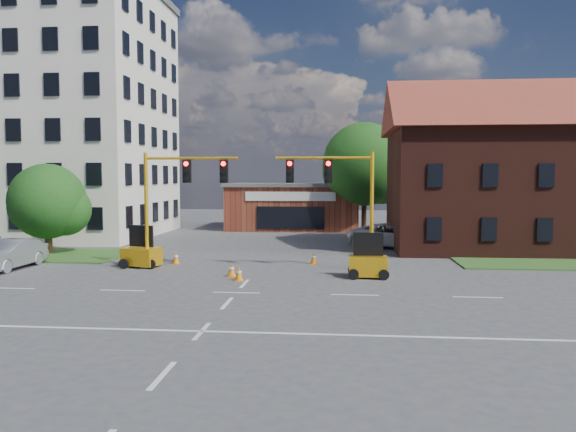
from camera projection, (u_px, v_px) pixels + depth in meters
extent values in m
plane|color=#404043|center=(236.00, 293.00, 23.82)|extent=(120.00, 120.00, 0.00)
cube|color=silver|center=(48.00, 116.00, 46.82)|extent=(18.00, 15.00, 20.00)
cube|color=maroon|center=(294.00, 207.00, 53.48)|extent=(12.00, 8.00, 4.00)
cube|color=#515153|center=(294.00, 185.00, 53.33)|extent=(12.40, 8.40, 0.30)
cube|color=silver|center=(290.00, 196.00, 49.37)|extent=(8.00, 0.10, 0.80)
cube|color=black|center=(290.00, 218.00, 49.51)|extent=(6.00, 0.10, 2.00)
cube|color=#431B14|center=(543.00, 190.00, 37.78)|extent=(20.00, 10.00, 8.00)
cylinder|color=#392815|center=(364.00, 208.00, 49.89)|extent=(0.44, 0.44, 4.29)
sphere|color=#1C4715|center=(364.00, 164.00, 49.62)|extent=(7.41, 7.41, 7.41)
sphere|color=#1C4715|center=(381.00, 175.00, 49.85)|extent=(5.19, 5.19, 5.19)
cylinder|color=#392815|center=(49.00, 236.00, 35.46)|extent=(0.44, 0.44, 2.40)
sphere|color=#1C4715|center=(48.00, 201.00, 35.31)|extent=(4.74, 4.74, 4.74)
sphere|color=#1C4715|center=(64.00, 210.00, 35.56)|extent=(3.32, 3.32, 3.32)
cube|color=gray|center=(147.00, 265.00, 30.33)|extent=(0.60, 0.60, 0.30)
cylinder|color=#F2AC14|center=(146.00, 211.00, 30.12)|extent=(0.20, 0.20, 6.20)
cylinder|color=#F2AC14|center=(191.00, 158.00, 29.69)|extent=(5.00, 0.14, 0.14)
cube|color=black|center=(187.00, 171.00, 29.77)|extent=(0.40, 0.32, 1.20)
cube|color=black|center=(224.00, 171.00, 29.58)|extent=(0.40, 0.32, 1.20)
sphere|color=#FF0C07|center=(186.00, 164.00, 29.56)|extent=(0.24, 0.24, 0.24)
cube|color=gray|center=(371.00, 268.00, 29.22)|extent=(0.60, 0.60, 0.30)
cylinder|color=#F2AC14|center=(372.00, 212.00, 29.01)|extent=(0.20, 0.20, 6.20)
cylinder|color=#F2AC14|center=(324.00, 158.00, 29.05)|extent=(5.00, 0.14, 0.14)
cube|color=black|center=(328.00, 171.00, 29.07)|extent=(0.40, 0.32, 1.20)
cube|color=black|center=(290.00, 171.00, 29.26)|extent=(0.40, 0.32, 1.20)
sphere|color=#FF0C07|center=(328.00, 164.00, 28.87)|extent=(0.24, 0.24, 0.24)
cube|color=#F2AC14|center=(142.00, 256.00, 30.58)|extent=(2.19, 1.75, 0.96)
cube|color=black|center=(141.00, 236.00, 30.50)|extent=(1.47, 0.53, 1.17)
cube|color=#F2AC14|center=(368.00, 266.00, 27.38)|extent=(1.87, 1.27, 0.92)
cube|color=black|center=(368.00, 244.00, 27.30)|extent=(1.44, 0.16, 1.13)
cube|color=orange|center=(239.00, 280.00, 26.56)|extent=(0.38, 0.38, 0.04)
cone|color=orange|center=(239.00, 273.00, 26.53)|extent=(0.40, 0.40, 0.70)
cylinder|color=silver|center=(239.00, 272.00, 26.53)|extent=(0.27, 0.27, 0.09)
cube|color=orange|center=(176.00, 263.00, 31.74)|extent=(0.38, 0.38, 0.04)
cone|color=orange|center=(176.00, 258.00, 31.72)|extent=(0.40, 0.40, 0.70)
cylinder|color=silver|center=(176.00, 256.00, 31.72)|extent=(0.27, 0.27, 0.09)
cube|color=orange|center=(232.00, 276.00, 27.63)|extent=(0.38, 0.38, 0.04)
cone|color=orange|center=(232.00, 270.00, 27.61)|extent=(0.40, 0.40, 0.70)
cylinder|color=silver|center=(232.00, 268.00, 27.60)|extent=(0.27, 0.27, 0.09)
cube|color=orange|center=(314.00, 264.00, 31.54)|extent=(0.38, 0.38, 0.04)
cone|color=orange|center=(314.00, 258.00, 31.52)|extent=(0.40, 0.40, 0.70)
cylinder|color=silver|center=(314.00, 257.00, 31.52)|extent=(0.27, 0.27, 0.09)
imported|color=silver|center=(392.00, 236.00, 38.92)|extent=(6.58, 4.48, 1.67)
imported|color=#999AA0|center=(9.00, 254.00, 29.89)|extent=(1.85, 4.85, 1.58)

